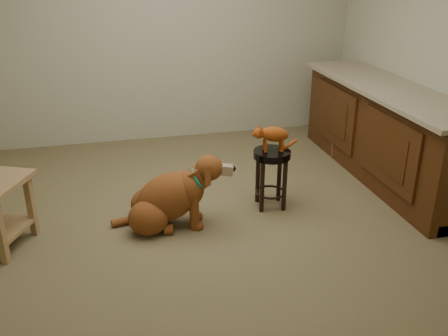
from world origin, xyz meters
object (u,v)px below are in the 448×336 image
object	(u,v)px
golden_retriever	(169,199)
tabby_kitten	(272,135)
wood_stool	(347,124)
padded_stool	(271,167)

from	to	relation	value
golden_retriever	tabby_kitten	xyz separation A→B (m)	(0.93, 0.14, 0.44)
golden_retriever	wood_stool	bearing A→B (deg)	37.06
wood_stool	padded_stool	bearing A→B (deg)	-140.46
wood_stool	golden_retriever	size ratio (longest dim) A/B	0.65
padded_stool	tabby_kitten	distance (m)	0.30
padded_stool	wood_stool	distance (m)	1.62
padded_stool	golden_retriever	xyz separation A→B (m)	(-0.94, -0.13, -0.13)
golden_retriever	tabby_kitten	world-z (taller)	tabby_kitten
wood_stool	golden_retriever	bearing A→B (deg)	-151.93
padded_stool	golden_retriever	bearing A→B (deg)	-171.87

